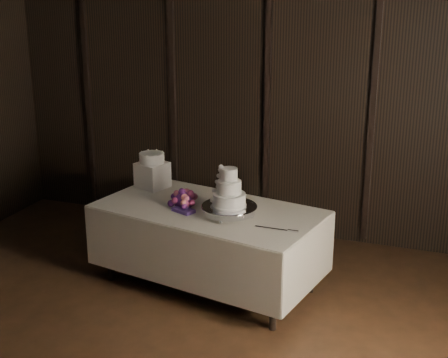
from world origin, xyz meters
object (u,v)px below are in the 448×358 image
Objects in this scene: bouquet at (184,199)px; box_pedestal at (152,175)px; small_cake at (152,158)px; wedding_cake at (226,191)px; cake_stand at (229,211)px; display_table at (208,244)px.

bouquet is 0.65m from box_pedestal.
bouquet is at bearing -38.70° from small_cake.
wedding_cake is at bearing -10.82° from bouquet.
box_pedestal is (-0.96, 0.47, 0.08)m from cake_stand.
box_pedestal is (-0.94, 0.49, -0.10)m from wedding_cake.
small_cake is at bearing 141.30° from bouquet.
cake_stand is 1.44× the size of wedding_cake.
small_cake is at bearing 169.16° from wedding_cake.
display_table is at bearing 155.75° from cake_stand.
cake_stand is 0.18m from wedding_cake.
cake_stand is at bearing -13.11° from display_table.
small_cake reaches higher than bouquet.
cake_stand is 1.08m from box_pedestal.
bouquet is (-0.22, -0.04, 0.41)m from display_table.
box_pedestal is at bearing 164.29° from display_table.
cake_stand is 2.00× the size of small_cake.
cake_stand is 1.17× the size of bouquet.
cake_stand is (0.24, -0.11, 0.39)m from display_table.
cake_stand is 1.10m from small_cake.
box_pedestal is at bearing 169.16° from wedding_cake.
wedding_cake is 1.06m from box_pedestal.
bouquet is (-0.46, 0.07, 0.02)m from cake_stand.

